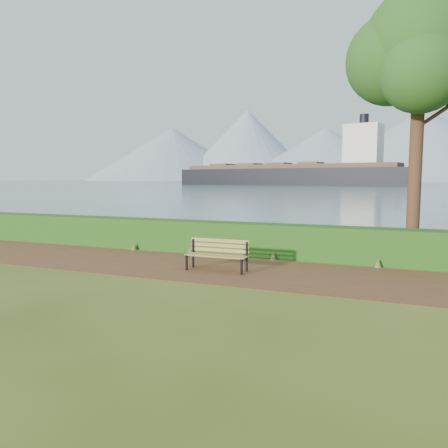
% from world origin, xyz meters
% --- Properties ---
extents(ground, '(140.00, 140.00, 0.00)m').
position_xyz_m(ground, '(0.00, 0.00, 0.00)').
color(ground, '#3F5719').
rests_on(ground, ground).
extents(path, '(40.00, 3.40, 0.01)m').
position_xyz_m(path, '(0.00, 0.30, 0.01)').
color(path, '#592E1E').
rests_on(path, ground).
extents(hedge, '(32.00, 0.85, 1.00)m').
position_xyz_m(hedge, '(0.00, 2.60, 0.50)').
color(hedge, '#144513').
rests_on(hedge, ground).
extents(water, '(700.00, 510.00, 0.00)m').
position_xyz_m(water, '(0.00, 260.00, 0.01)').
color(water, '#425E6B').
rests_on(water, ground).
extents(mountains, '(585.00, 190.00, 70.00)m').
position_xyz_m(mountains, '(-9.17, 406.05, 27.70)').
color(mountains, '#7D8FA7').
rests_on(mountains, ground).
extents(bench, '(1.63, 0.50, 0.81)m').
position_xyz_m(bench, '(0.65, 0.11, 0.47)').
color(bench, black).
rests_on(bench, ground).
extents(tree, '(4.22, 3.55, 8.12)m').
position_xyz_m(tree, '(5.34, 3.95, 6.04)').
color(tree, '#3D2419').
rests_on(tree, ground).
extents(cargo_ship, '(78.20, 25.10, 23.45)m').
position_xyz_m(cargo_ship, '(-27.64, 131.29, 3.50)').
color(cargo_ship, black).
rests_on(cargo_ship, ground).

